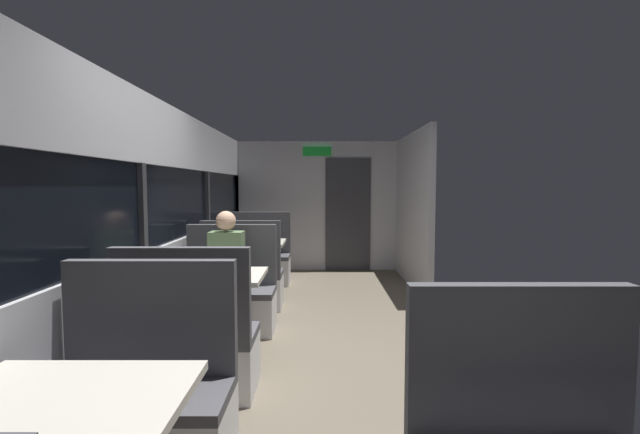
% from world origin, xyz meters
% --- Properties ---
extents(ground_plane, '(3.30, 9.20, 0.02)m').
position_xyz_m(ground_plane, '(0.00, 0.00, -0.01)').
color(ground_plane, '#665B4C').
extents(carriage_window_panel_left, '(0.09, 8.48, 2.30)m').
position_xyz_m(carriage_window_panel_left, '(-1.45, 0.00, 1.11)').
color(carriage_window_panel_left, '#B2B2B7').
rests_on(carriage_window_panel_left, ground_plane).
extents(carriage_end_bulkhead, '(2.90, 0.11, 2.30)m').
position_xyz_m(carriage_end_bulkhead, '(0.06, 4.19, 1.14)').
color(carriage_end_bulkhead, '#B2B2B7').
rests_on(carriage_end_bulkhead, ground_plane).
extents(carriage_aisle_panel_right, '(0.08, 2.40, 2.30)m').
position_xyz_m(carriage_aisle_panel_right, '(1.45, 3.00, 1.15)').
color(carriage_aisle_panel_right, '#B2B2B7').
rests_on(carriage_aisle_panel_right, ground_plane).
extents(dining_table_near_window, '(0.90, 0.70, 0.74)m').
position_xyz_m(dining_table_near_window, '(-0.89, -2.09, 0.64)').
color(dining_table_near_window, '#9E9EA3').
rests_on(dining_table_near_window, ground_plane).
extents(bench_near_window_facing_entry, '(0.95, 0.50, 1.10)m').
position_xyz_m(bench_near_window_facing_entry, '(-0.89, -1.39, 0.33)').
color(bench_near_window_facing_entry, silver).
rests_on(bench_near_window_facing_entry, ground_plane).
extents(dining_table_mid_window, '(0.90, 0.70, 0.74)m').
position_xyz_m(dining_table_mid_window, '(-0.89, 0.16, 0.64)').
color(dining_table_mid_window, '#9E9EA3').
rests_on(dining_table_mid_window, ground_plane).
extents(bench_mid_window_facing_end, '(0.95, 0.50, 1.10)m').
position_xyz_m(bench_mid_window_facing_end, '(-0.89, -0.54, 0.33)').
color(bench_mid_window_facing_end, silver).
rests_on(bench_mid_window_facing_end, ground_plane).
extents(bench_mid_window_facing_entry, '(0.95, 0.50, 1.10)m').
position_xyz_m(bench_mid_window_facing_entry, '(-0.89, 0.86, 0.33)').
color(bench_mid_window_facing_entry, silver).
rests_on(bench_mid_window_facing_entry, ground_plane).
extents(dining_table_far_window, '(0.90, 0.70, 0.74)m').
position_xyz_m(dining_table_far_window, '(-0.89, 2.40, 0.64)').
color(dining_table_far_window, '#9E9EA3').
rests_on(dining_table_far_window, ground_plane).
extents(bench_far_window_facing_end, '(0.95, 0.50, 1.10)m').
position_xyz_m(bench_far_window_facing_end, '(-0.89, 1.70, 0.33)').
color(bench_far_window_facing_end, silver).
rests_on(bench_far_window_facing_end, ground_plane).
extents(bench_far_window_facing_entry, '(0.95, 0.50, 1.10)m').
position_xyz_m(bench_far_window_facing_entry, '(-0.89, 3.10, 0.33)').
color(bench_far_window_facing_entry, silver).
rests_on(bench_far_window_facing_entry, ground_plane).
extents(seated_passenger, '(0.47, 0.55, 1.26)m').
position_xyz_m(seated_passenger, '(-0.89, 0.78, 0.54)').
color(seated_passenger, '#26262D').
rests_on(seated_passenger, ground_plane).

